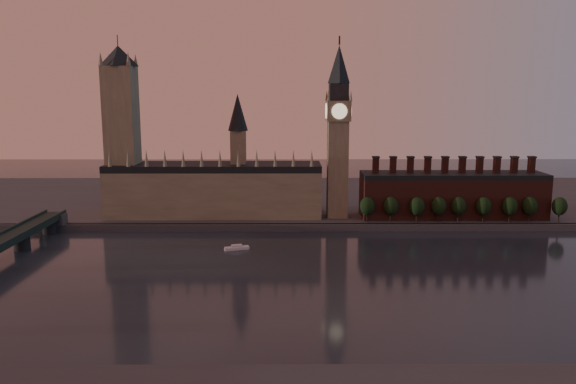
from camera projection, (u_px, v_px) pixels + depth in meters
name	position (u px, v px, depth m)	size (l,w,h in m)	color
ground	(336.00, 282.00, 235.01)	(900.00, 900.00, 0.00)	black
north_bank	(315.00, 199.00, 410.04)	(900.00, 182.00, 4.00)	#424146
palace_of_westminster	(215.00, 187.00, 344.17)	(130.00, 30.30, 74.00)	gray
victoria_tower	(122.00, 126.00, 337.53)	(24.00, 24.00, 108.00)	gray
big_ben	(338.00, 130.00, 333.60)	(15.00, 15.00, 107.00)	gray
chimney_block	(452.00, 194.00, 340.66)	(110.00, 25.00, 37.00)	#50241E
embankment_tree_0	(367.00, 206.00, 326.40)	(8.60, 8.60, 14.88)	black
embankment_tree_1	(391.00, 206.00, 326.80)	(8.60, 8.60, 14.88)	black
embankment_tree_2	(417.00, 206.00, 325.67)	(8.60, 8.60, 14.88)	black
embankment_tree_3	(439.00, 206.00, 326.56)	(8.60, 8.60, 14.88)	black
embankment_tree_4	(459.00, 206.00, 326.78)	(8.60, 8.60, 14.88)	black
embankment_tree_5	(484.00, 206.00, 326.50)	(8.60, 8.60, 14.88)	black
embankment_tree_6	(510.00, 206.00, 326.24)	(8.60, 8.60, 14.88)	black
embankment_tree_7	(530.00, 206.00, 326.90)	(8.60, 8.60, 14.88)	black
embankment_tree_8	(560.00, 206.00, 325.91)	(8.60, 8.60, 14.88)	black
river_boat	(237.00, 248.00, 284.58)	(12.92, 6.93, 2.48)	silver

